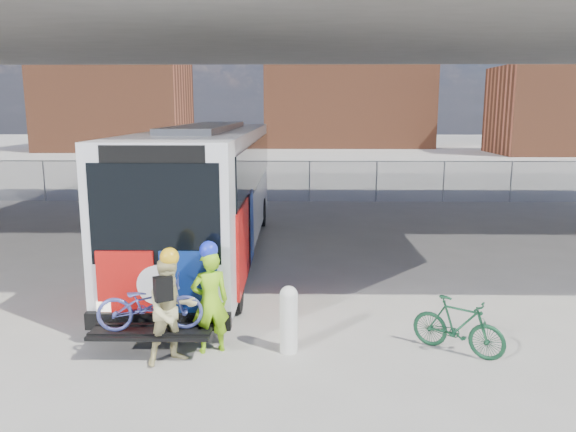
{
  "coord_description": "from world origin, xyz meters",
  "views": [
    {
      "loc": [
        0.41,
        -13.02,
        4.09
      ],
      "look_at": [
        0.22,
        0.07,
        1.6
      ],
      "focal_mm": 35.0,
      "sensor_mm": 36.0,
      "label": 1
    }
  ],
  "objects_px": {
    "cyclist_tan": "(171,309)",
    "bus": "(209,182)",
    "bollard": "(289,317)",
    "cyclist_hivis": "(210,299)",
    "bike_parked": "(458,326)"
  },
  "relations": [
    {
      "from": "cyclist_tan",
      "to": "bus",
      "type": "bearing_deg",
      "value": 60.42
    },
    {
      "from": "bollard",
      "to": "cyclist_hivis",
      "type": "height_order",
      "value": "cyclist_hivis"
    },
    {
      "from": "bollard",
      "to": "cyclist_tan",
      "type": "bearing_deg",
      "value": -167.28
    },
    {
      "from": "bus",
      "to": "cyclist_hivis",
      "type": "bearing_deg",
      "value": -81.41
    },
    {
      "from": "bollard",
      "to": "cyclist_hivis",
      "type": "distance_m",
      "value": 1.37
    },
    {
      "from": "cyclist_hivis",
      "to": "cyclist_tan",
      "type": "xyz_separation_m",
      "value": [
        -0.56,
        -0.43,
        -0.02
      ]
    },
    {
      "from": "cyclist_tan",
      "to": "cyclist_hivis",
      "type": "bearing_deg",
      "value": 4.37
    },
    {
      "from": "cyclist_hivis",
      "to": "cyclist_tan",
      "type": "distance_m",
      "value": 0.71
    },
    {
      "from": "bollard",
      "to": "bike_parked",
      "type": "height_order",
      "value": "bollard"
    },
    {
      "from": "bollard",
      "to": "bike_parked",
      "type": "relative_size",
      "value": 0.73
    },
    {
      "from": "bus",
      "to": "bollard",
      "type": "height_order",
      "value": "bus"
    },
    {
      "from": "bike_parked",
      "to": "cyclist_hivis",
      "type": "bearing_deg",
      "value": 125.63
    },
    {
      "from": "bus",
      "to": "cyclist_tan",
      "type": "relative_size",
      "value": 6.69
    },
    {
      "from": "cyclist_hivis",
      "to": "bike_parked",
      "type": "xyz_separation_m",
      "value": [
        4.21,
        0.0,
        -0.45
      ]
    },
    {
      "from": "bus",
      "to": "bike_parked",
      "type": "height_order",
      "value": "bus"
    }
  ]
}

